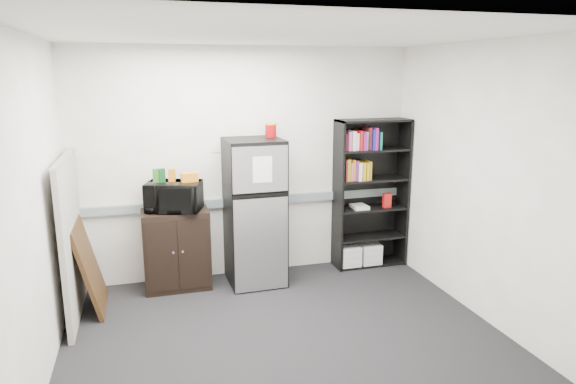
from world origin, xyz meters
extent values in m
plane|color=black|center=(0.00, 0.00, 0.00)|extent=(4.00, 4.00, 0.00)
cube|color=silver|center=(0.00, 1.75, 1.35)|extent=(4.00, 0.02, 2.70)
cube|color=silver|center=(2.00, 0.00, 1.35)|extent=(0.02, 3.50, 2.70)
cube|color=silver|center=(-2.00, 0.00, 1.35)|extent=(0.02, 3.50, 2.70)
cube|color=white|center=(0.00, 0.00, 2.70)|extent=(4.00, 3.50, 0.02)
cube|color=gray|center=(0.00, 1.72, 0.90)|extent=(3.92, 0.05, 0.10)
cube|color=white|center=(-0.35, 1.74, 1.55)|extent=(0.14, 0.00, 0.10)
cube|color=black|center=(1.09, 1.56, 0.93)|extent=(0.02, 0.34, 1.85)
cube|color=black|center=(1.97, 1.56, 0.93)|extent=(0.02, 0.34, 1.85)
cube|color=black|center=(1.53, 1.72, 0.93)|extent=(0.90, 0.02, 1.85)
cube|color=black|center=(1.53, 1.56, 1.84)|extent=(0.90, 0.34, 0.02)
cube|color=black|center=(1.53, 1.56, 0.02)|extent=(0.85, 0.32, 0.03)
cube|color=black|center=(1.53, 1.56, 0.37)|extent=(0.85, 0.32, 0.03)
cube|color=black|center=(1.53, 1.56, 0.74)|extent=(0.85, 0.32, 0.02)
cube|color=black|center=(1.53, 1.56, 1.11)|extent=(0.85, 0.32, 0.02)
cube|color=black|center=(1.53, 1.56, 1.48)|extent=(0.85, 0.32, 0.02)
cube|color=silver|center=(1.25, 1.55, 0.16)|extent=(0.25, 0.30, 0.25)
cube|color=silver|center=(1.53, 1.55, 0.16)|extent=(0.25, 0.30, 0.25)
cube|color=#A49E92|center=(-1.90, 1.08, 0.80)|extent=(0.05, 1.30, 1.60)
cube|color=#B2B2B7|center=(-1.90, 1.08, 1.61)|extent=(0.06, 1.30, 0.02)
cube|color=black|center=(-0.87, 1.50, 0.45)|extent=(0.73, 0.45, 0.91)
cube|color=black|center=(-1.05, 1.27, 0.45)|extent=(0.33, 0.01, 0.80)
cube|color=black|center=(-0.70, 1.27, 0.45)|extent=(0.33, 0.01, 0.80)
cylinder|color=#B2B2B7|center=(-0.92, 1.26, 0.50)|extent=(0.02, 0.02, 0.02)
cylinder|color=#B2B2B7|center=(-0.82, 1.26, 0.50)|extent=(0.02, 0.02, 0.02)
imported|color=black|center=(-0.87, 1.48, 1.07)|extent=(0.67, 0.55, 0.32)
cube|color=#275E1B|center=(-1.05, 1.52, 1.31)|extent=(0.07, 0.05, 0.15)
cube|color=#0D3B16|center=(-0.99, 1.52, 1.31)|extent=(0.08, 0.07, 0.15)
cube|color=orange|center=(-0.88, 1.52, 1.30)|extent=(0.08, 0.07, 0.14)
cube|color=orange|center=(-0.69, 1.47, 1.28)|extent=(0.19, 0.11, 0.10)
cube|color=black|center=(0.02, 1.43, 0.83)|extent=(0.64, 0.64, 1.66)
cube|color=#B1B1B6|center=(0.02, 1.10, 1.40)|extent=(0.61, 0.03, 0.50)
cube|color=#B1B1B6|center=(0.02, 1.10, 0.55)|extent=(0.61, 0.03, 1.06)
cube|color=black|center=(0.02, 1.09, 1.11)|extent=(0.61, 0.02, 0.03)
cube|color=white|center=(0.04, 1.09, 1.40)|extent=(0.21, 0.01, 0.28)
cube|color=black|center=(0.02, 1.43, 1.67)|extent=(0.64, 0.64, 0.02)
cylinder|color=#99070C|center=(0.25, 1.55, 1.76)|extent=(0.13, 0.13, 0.16)
cylinder|color=gold|center=(0.25, 1.55, 1.85)|extent=(0.13, 0.13, 0.02)
cube|color=black|center=(-1.77, 1.18, 0.47)|extent=(0.26, 0.73, 0.93)
cube|color=beige|center=(-1.75, 1.18, 0.47)|extent=(0.19, 0.62, 0.78)
camera|label=1|loc=(-1.17, -4.13, 2.40)|focal=32.00mm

